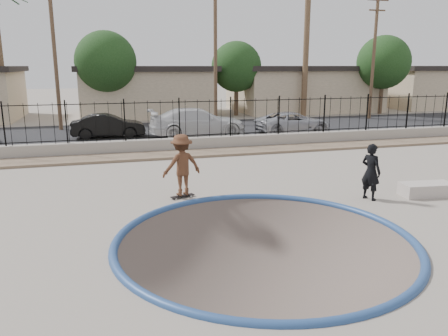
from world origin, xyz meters
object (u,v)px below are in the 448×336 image
skater (182,168)px  car_c (198,122)px  skateboard (182,196)px  car_b (108,126)px  videographer (371,172)px  concrete_ledge (427,189)px  car_d (293,123)px

skater → car_c: 11.72m
skateboard → car_b: size_ratio=0.20×
car_b → skateboard: bearing=-169.8°
videographer → concrete_ledge: videographer is taller
car_c → car_d: 5.69m
skater → skateboard: 0.88m
concrete_ledge → car_d: (1.24, 12.79, 0.46)m
skateboard → car_b: (-1.94, 12.17, 0.64)m
videographer → car_b: 15.69m
skateboard → car_c: 11.75m
concrete_ledge → car_c: 13.91m
concrete_ledge → skateboard: bearing=166.1°
concrete_ledge → car_b: size_ratio=0.40×
car_c → car_d: size_ratio=1.21×
concrete_ledge → car_c: (-4.43, 13.17, 0.63)m
car_b → car_d: (10.55, -1.21, -0.03)m
skateboard → car_b: car_b is taller
skateboard → car_c: car_c is taller
car_b → videographer: bearing=-150.9°
skater → car_b: size_ratio=0.47×
videographer → car_b: videographer is taller
car_c → car_d: bearing=-94.6°
skater → car_c: bearing=-117.6°
concrete_ledge → car_b: (-9.31, 14.00, 0.49)m
car_b → car_c: (4.88, -0.83, 0.14)m
videographer → car_c: size_ratio=0.31×
skateboard → concrete_ledge: (7.36, -1.83, 0.15)m
skater → skateboard: (0.00, 0.00, -0.88)m
concrete_ledge → car_c: size_ratio=0.29×
skater → car_d: size_ratio=0.41×
car_b → car_c: car_c is taller
skater → car_d: 13.94m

